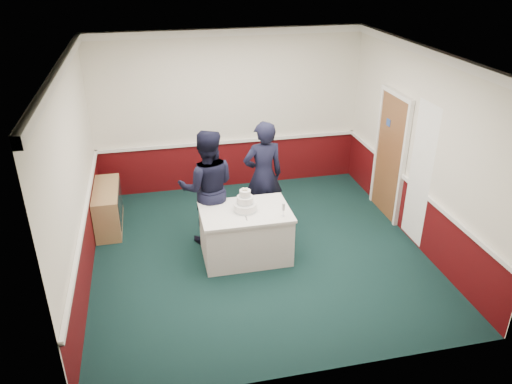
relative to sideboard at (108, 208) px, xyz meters
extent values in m
plane|color=black|center=(2.28, -1.33, -0.35)|extent=(5.00, 5.00, 0.00)
cube|color=silver|center=(2.28, 1.14, 1.15)|extent=(5.00, 0.05, 3.00)
cube|color=silver|center=(-0.20, -1.33, 1.15)|extent=(0.05, 5.00, 3.00)
cube|color=silver|center=(4.75, -1.33, 1.15)|extent=(0.05, 5.00, 3.00)
cube|color=white|center=(2.28, -1.33, 2.62)|extent=(5.00, 5.00, 0.05)
cube|color=#4A090C|center=(2.28, 1.15, 0.10)|extent=(5.00, 0.02, 0.90)
cube|color=white|center=(2.28, 1.14, 0.57)|extent=(4.98, 0.05, 0.06)
cube|color=white|center=(2.28, 1.13, 2.58)|extent=(5.00, 0.08, 0.12)
cube|color=olive|center=(4.74, -0.53, 0.70)|extent=(0.05, 0.90, 2.10)
cube|color=#234799|center=(4.71, -0.38, 1.27)|extent=(0.01, 0.12, 0.12)
cube|color=white|center=(4.70, -1.58, 0.85)|extent=(0.02, 0.60, 2.20)
cube|color=#A68750|center=(0.00, 0.00, 0.00)|extent=(0.40, 1.20, 0.70)
cube|color=black|center=(0.20, 0.00, 0.05)|extent=(0.01, 1.00, 0.50)
cube|color=white|center=(2.06, -1.38, 0.03)|extent=(1.28, 0.88, 0.76)
cube|color=white|center=(2.06, -1.38, 0.42)|extent=(1.32, 0.92, 0.04)
cylinder|color=white|center=(2.06, -1.38, 0.50)|extent=(0.34, 0.34, 0.12)
cylinder|color=silver|center=(2.06, -1.38, 0.45)|extent=(0.35, 0.35, 0.03)
cylinder|color=white|center=(2.06, -1.38, 0.61)|extent=(0.24, 0.24, 0.11)
cylinder|color=silver|center=(2.06, -1.38, 0.57)|extent=(0.25, 0.25, 0.02)
cylinder|color=white|center=(2.06, -1.38, 0.72)|extent=(0.16, 0.16, 0.10)
cylinder|color=silver|center=(2.06, -1.38, 0.68)|extent=(0.17, 0.17, 0.02)
sphere|color=#EDE5C9|center=(2.06, -1.38, 0.79)|extent=(0.03, 0.03, 0.03)
sphere|color=#EDE5C9|center=(2.09, -1.37, 0.79)|extent=(0.03, 0.03, 0.03)
sphere|color=#EDE5C9|center=(2.04, -1.36, 0.79)|extent=(0.03, 0.03, 0.03)
sphere|color=#EDE5C9|center=(2.08, -1.41, 0.79)|extent=(0.03, 0.03, 0.03)
sphere|color=#EDE5C9|center=(2.03, -1.40, 0.79)|extent=(0.03, 0.03, 0.03)
cube|color=silver|center=(2.03, -1.58, 0.44)|extent=(0.03, 0.22, 0.00)
cylinder|color=silver|center=(2.56, -1.66, 0.44)|extent=(0.05, 0.05, 0.01)
cylinder|color=silver|center=(2.56, -1.66, 0.49)|extent=(0.01, 0.01, 0.09)
cylinder|color=silver|center=(2.56, -1.66, 0.59)|extent=(0.04, 0.04, 0.11)
imported|color=black|center=(1.59, -0.80, 0.58)|extent=(0.98, 0.80, 1.87)
imported|color=black|center=(2.53, -0.53, 0.57)|extent=(0.72, 0.51, 1.85)
camera|label=1|loc=(0.83, -7.69, 3.94)|focal=35.00mm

